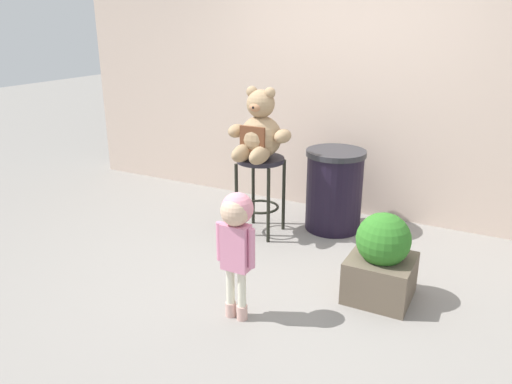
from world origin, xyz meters
name	(u,v)px	position (x,y,z in m)	size (l,w,h in m)	color
ground_plane	(275,279)	(0.00, 0.00, 0.00)	(24.00, 24.00, 0.00)	gray
building_wall	(356,59)	(0.00, 1.82, 1.56)	(6.56, 0.30, 3.12)	beige
bar_stool_with_teddy	(260,178)	(-0.52, 0.75, 0.54)	(0.44, 0.44, 0.74)	#221F28
teddy_bear	(259,133)	(-0.52, 0.72, 0.98)	(0.60, 0.54, 0.64)	tan
child_walking	(236,230)	(0.00, -0.60, 0.66)	(0.29, 0.23, 0.90)	#D5A79C
trash_bin	(334,190)	(0.06, 1.17, 0.39)	(0.56, 0.56, 0.78)	black
planter_with_shrub	(381,260)	(0.79, 0.11, 0.30)	(0.46, 0.46, 0.66)	brown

